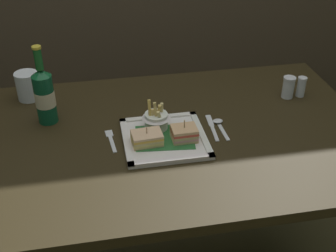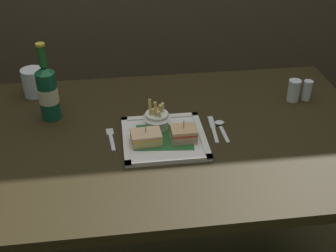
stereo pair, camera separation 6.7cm
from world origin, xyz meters
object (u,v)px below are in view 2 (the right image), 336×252
(fries_cup, at_px, (157,118))
(sandwich_half_right, at_px, (184,134))
(pepper_shaker, at_px, (307,91))
(water_glass, at_px, (34,84))
(beer_bottle, at_px, (48,92))
(spoon, at_px, (221,125))
(fork, at_px, (111,138))
(dining_table, at_px, (172,166))
(sandwich_half_left, at_px, (146,138))
(salt_shaker, at_px, (294,92))
(knife, at_px, (213,128))
(square_plate, at_px, (164,138))

(fries_cup, bearing_deg, sandwich_half_right, -46.90)
(pepper_shaker, bearing_deg, water_glass, 170.50)
(beer_bottle, xyz_separation_m, spoon, (0.57, -0.13, -0.10))
(sandwich_half_right, bearing_deg, fries_cup, 133.10)
(fork, height_order, pepper_shaker, pepper_shaker)
(dining_table, relative_size, fork, 10.51)
(sandwich_half_right, distance_m, fries_cup, 0.11)
(sandwich_half_left, relative_size, pepper_shaker, 1.28)
(pepper_shaker, bearing_deg, beer_bottle, -179.46)
(sandwich_half_left, distance_m, sandwich_half_right, 0.12)
(fries_cup, xyz_separation_m, salt_shaker, (0.52, 0.14, -0.01))
(fries_cup, xyz_separation_m, knife, (0.19, -0.01, -0.05))
(square_plate, bearing_deg, sandwich_half_right, -20.22)
(beer_bottle, xyz_separation_m, pepper_shaker, (0.93, 0.01, -0.07))
(dining_table, xyz_separation_m, sandwich_half_left, (-0.09, -0.06, 0.17))
(square_plate, distance_m, pepper_shaker, 0.59)
(sandwich_half_right, relative_size, beer_bottle, 0.29)
(knife, height_order, salt_shaker, salt_shaker)
(spoon, relative_size, salt_shaker, 1.55)
(salt_shaker, bearing_deg, water_glass, 169.99)
(dining_table, xyz_separation_m, square_plate, (-0.03, -0.04, 0.15))
(fork, xyz_separation_m, pepper_shaker, (0.73, 0.16, 0.03))
(water_glass, distance_m, salt_shaker, 0.97)
(fork, bearing_deg, salt_shaker, 13.66)
(sandwich_half_left, distance_m, spoon, 0.27)
(beer_bottle, height_order, pepper_shaker, beer_bottle)
(water_glass, relative_size, spoon, 0.82)
(beer_bottle, distance_m, salt_shaker, 0.88)
(water_glass, relative_size, pepper_shaker, 1.36)
(dining_table, xyz_separation_m, water_glass, (-0.48, 0.33, 0.19))
(fries_cup, relative_size, salt_shaker, 1.33)
(sandwich_half_right, distance_m, knife, 0.14)
(sandwich_half_right, xyz_separation_m, pepper_shaker, (0.50, 0.22, 0.00))
(sandwich_half_left, distance_m, water_glass, 0.55)
(fork, height_order, knife, same)
(water_glass, bearing_deg, spoon, -25.70)
(water_glass, distance_m, fork, 0.44)
(dining_table, bearing_deg, sandwich_half_left, -145.93)
(sandwich_half_right, relative_size, fries_cup, 0.74)
(salt_shaker, bearing_deg, square_plate, -158.71)
(fries_cup, xyz_separation_m, pepper_shaker, (0.58, 0.14, -0.02))
(square_plate, relative_size, knife, 1.65)
(square_plate, xyz_separation_m, fork, (-0.17, 0.03, -0.00))
(sandwich_half_left, height_order, spoon, sandwich_half_left)
(sandwich_half_right, xyz_separation_m, fork, (-0.23, 0.05, -0.03))
(water_glass, bearing_deg, knife, -27.06)
(water_glass, bearing_deg, pepper_shaker, -9.50)
(knife, relative_size, spoon, 1.27)
(sandwich_half_left, height_order, sandwich_half_right, sandwich_half_right)
(knife, height_order, pepper_shaker, pepper_shaker)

